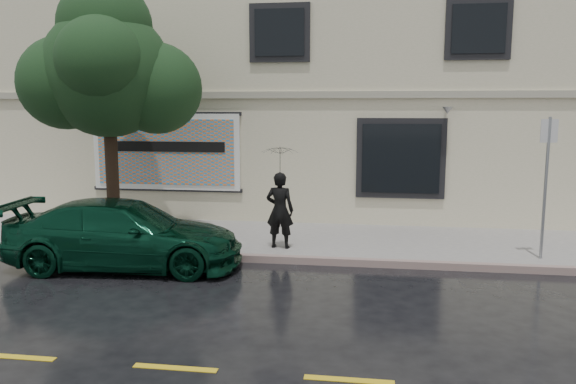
# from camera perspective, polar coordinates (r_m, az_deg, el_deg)

# --- Properties ---
(ground) EXTENTS (90.00, 90.00, 0.00)m
(ground) POSITION_cam_1_polar(r_m,az_deg,el_deg) (10.74, -5.05, -9.23)
(ground) COLOR black
(ground) RESTS_ON ground
(sidewalk) EXTENTS (20.00, 3.50, 0.15)m
(sidewalk) POSITION_cam_1_polar(r_m,az_deg,el_deg) (13.78, -1.94, -4.83)
(sidewalk) COLOR #9C9894
(sidewalk) RESTS_ON ground
(curb) EXTENTS (20.00, 0.18, 0.16)m
(curb) POSITION_cam_1_polar(r_m,az_deg,el_deg) (12.12, -3.41, -6.75)
(curb) COLOR gray
(curb) RESTS_ON ground
(road_marking) EXTENTS (19.00, 0.12, 0.01)m
(road_marking) POSITION_cam_1_polar(r_m,az_deg,el_deg) (7.61, -11.38, -17.12)
(road_marking) COLOR gold
(road_marking) RESTS_ON ground
(building) EXTENTS (20.00, 8.12, 7.00)m
(building) POSITION_cam_1_polar(r_m,az_deg,el_deg) (19.08, 1.11, 9.30)
(building) COLOR beige
(building) RESTS_ON ground
(billboard) EXTENTS (4.30, 0.16, 2.20)m
(billboard) POSITION_cam_1_polar(r_m,az_deg,el_deg) (15.92, -12.33, 4.01)
(billboard) COLOR white
(billboard) RESTS_ON ground
(car) EXTENTS (4.93, 2.45, 1.40)m
(car) POSITION_cam_1_polar(r_m,az_deg,el_deg) (12.02, -16.24, -4.15)
(car) COLOR black
(car) RESTS_ON ground
(pedestrian) EXTENTS (0.66, 0.47, 1.71)m
(pedestrian) POSITION_cam_1_polar(r_m,az_deg,el_deg) (12.51, -0.83, -1.86)
(pedestrian) COLOR black
(pedestrian) RESTS_ON sidewalk
(umbrella) EXTENTS (1.03, 1.03, 0.63)m
(umbrella) POSITION_cam_1_polar(r_m,az_deg,el_deg) (12.35, -0.85, 3.49)
(umbrella) COLOR black
(umbrella) RESTS_ON pedestrian
(street_tree) EXTENTS (2.95, 2.95, 5.38)m
(street_tree) POSITION_cam_1_polar(r_m,az_deg,el_deg) (13.83, -17.87, 11.34)
(street_tree) COLOR #312415
(street_tree) RESTS_ON sidewalk
(fire_hydrant) EXTENTS (0.29, 0.28, 0.72)m
(fire_hydrant) POSITION_cam_1_polar(r_m,az_deg,el_deg) (13.57, -14.79, -3.50)
(fire_hydrant) COLOR silver
(fire_hydrant) RESTS_ON sidewalk
(sign_pole) EXTENTS (0.36, 0.10, 2.94)m
(sign_pole) POSITION_cam_1_polar(r_m,az_deg,el_deg) (12.63, 24.75, 1.48)
(sign_pole) COLOR gray
(sign_pole) RESTS_ON sidewalk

